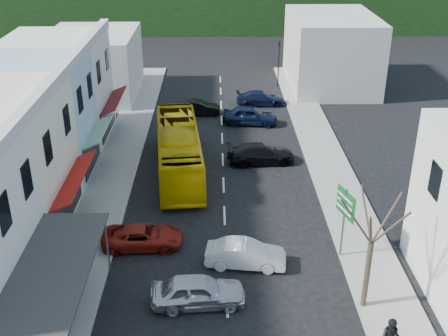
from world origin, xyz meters
The scene contains 18 objects.
ground centered at (0.00, 0.00, 0.00)m, with size 120.00×120.00×0.00m, color black.
sidewalk_left centered at (-7.50, 10.00, 0.07)m, with size 3.00×52.00×0.15m, color gray.
sidewalk_right centered at (7.50, 10.00, 0.07)m, with size 3.00×52.00×0.15m, color gray.
shopfront_row centered at (-12.49, 5.00, 4.00)m, with size 8.25×30.00×8.00m.
distant_block_left centered at (-12.00, 27.00, 3.00)m, with size 8.00×10.00×6.00m, color #B7B2A8.
distant_block_right centered at (11.00, 30.00, 3.50)m, with size 8.00×12.00×7.00m, color #B7B2A8.
bus centered at (-3.04, 10.09, 1.55)m, with size 2.50×11.60×3.10m, color #D7AD05.
car_silver centered at (-1.36, -4.12, 0.70)m, with size 1.80×4.40×1.40m, color silver.
car_white centered at (1.00, -1.09, 0.70)m, with size 1.80×4.40×1.40m, color silver.
car_red centered at (-4.51, 0.78, 0.70)m, with size 1.90×4.60×1.40m, color maroon.
car_black_near centered at (2.73, 11.42, 0.70)m, with size 1.84×4.50×1.40m, color black.
car_navy_mid centered at (2.39, 19.04, 0.70)m, with size 1.80×4.40×1.40m, color black.
car_black_far centered at (-2.09, 21.43, 0.70)m, with size 1.80×4.40×1.40m, color black.
car_navy_far centered at (3.63, 23.89, 0.70)m, with size 1.84×4.50×1.40m, color black.
pedestrian_left centered at (-8.05, 1.03, 1.00)m, with size 0.60×0.40×1.70m, color black.
direction_sign centered at (6.06, -0.40, 2.02)m, with size 0.69×1.80×4.04m, color #0E5B1D, non-canonical shape.
street_tree centered at (6.30, -4.46, 3.52)m, with size 2.71×2.71×7.05m, color #35271F, non-canonical shape.
traffic_signal centered at (5.80, 29.66, 2.30)m, with size 0.79×1.03×4.61m, color black, non-canonical shape.
Camera 1 is at (-0.46, -25.05, 17.17)m, focal length 45.00 mm.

